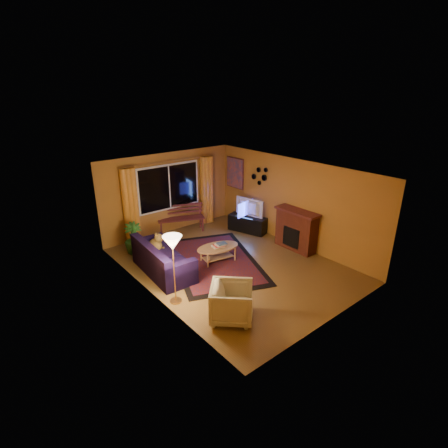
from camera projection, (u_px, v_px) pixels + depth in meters
floor at (231, 265)px, 9.09m from camera, size 4.50×6.00×0.02m
ceiling at (232, 170)px, 8.16m from camera, size 4.50×6.00×0.02m
wall_back at (169, 193)px, 10.79m from camera, size 4.50×0.02×2.50m
wall_left at (149, 244)px, 7.30m from camera, size 0.02×6.00×2.50m
wall_right at (292, 202)px, 9.95m from camera, size 0.02×6.00×2.50m
window at (169, 187)px, 10.67m from camera, size 2.00×0.02×1.30m
curtain_rod at (169, 161)px, 10.34m from camera, size 3.20×0.03×0.03m
curtain_left at (130, 207)px, 9.95m from camera, size 0.36×0.36×2.24m
curtain_right at (206, 190)px, 11.54m from camera, size 0.36×0.36×2.24m
bench at (181, 225)px, 11.08m from camera, size 1.51×0.96×0.44m
potted_plant at (133, 238)px, 9.59m from camera, size 0.57×0.57×0.87m
sofa at (163, 258)px, 8.58m from camera, size 0.98×2.02×0.80m
dog at (155, 244)px, 8.85m from camera, size 0.39×0.46×0.43m
armchair at (232, 301)px, 6.84m from camera, size 1.10×1.10×0.83m
floor_lamp at (174, 270)px, 7.26m from camera, size 0.30×0.30×1.54m
rug at (214, 261)px, 9.28m from camera, size 3.17×3.85×0.02m
coffee_table at (218, 254)px, 9.21m from camera, size 1.35×1.35×0.42m
tv_console at (247, 224)px, 11.08m from camera, size 0.78×1.29×0.51m
television at (248, 208)px, 10.88m from camera, size 0.35×0.99×0.57m
fireplace at (296, 231)px, 9.80m from camera, size 0.40×1.20×1.10m
mirror_cluster at (259, 175)px, 10.66m from camera, size 0.06×0.60×0.56m
painting at (235, 173)px, 11.55m from camera, size 0.04×0.76×0.96m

